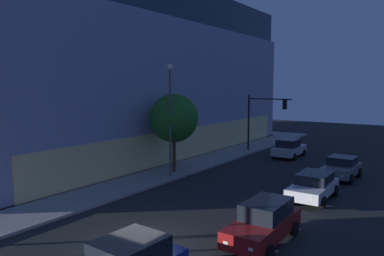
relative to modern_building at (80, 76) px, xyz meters
name	(u,v)px	position (x,y,z in m)	size (l,w,h in m)	color
ground_plane	(142,247)	(-17.07, -24.39, -7.80)	(120.00, 120.00, 0.00)	black
modern_building	(80,76)	(0.00, 0.00, 0.00)	(38.72, 30.94, 15.74)	#4C4C51
traffic_light_far_corner	(262,113)	(6.47, -19.32, -3.83)	(0.47, 4.63, 5.61)	black
street_lamp_sidewalk	(170,107)	(-7.07, -18.22, -2.61)	(0.44, 0.44, 8.04)	#505050
sidewalk_tree	(174,118)	(-5.55, -17.41, -3.57)	(3.69, 3.69, 5.93)	#4B351E
car_red	(264,222)	(-13.69, -28.35, -6.92)	(4.71, 2.00, 1.73)	maroon
car_white	(313,186)	(-6.31, -28.26, -6.99)	(4.57, 2.17, 1.53)	silver
car_grey	(341,167)	(-0.14, -28.44, -7.00)	(4.09, 2.29, 1.57)	slate
car_silver	(289,148)	(5.75, -22.40, -6.95)	(4.58, 2.22, 1.73)	#B7BABF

